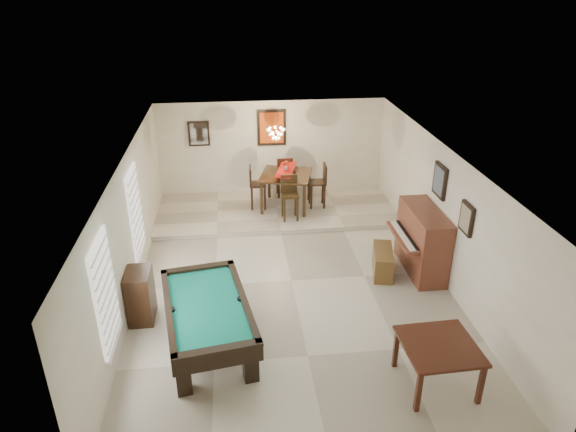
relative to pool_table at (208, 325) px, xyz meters
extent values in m
cube|color=beige|center=(1.57, 1.80, -0.41)|extent=(6.00, 9.00, 0.02)
cube|color=silver|center=(1.57, 6.30, 0.90)|extent=(6.00, 0.04, 2.60)
cube|color=silver|center=(1.57, -2.70, 0.90)|extent=(6.00, 0.04, 2.60)
cube|color=silver|center=(-1.43, 1.80, 0.90)|extent=(0.04, 9.00, 2.60)
cube|color=silver|center=(4.57, 1.80, 0.90)|extent=(0.04, 9.00, 2.60)
cube|color=white|center=(1.57, 1.80, 2.20)|extent=(6.00, 9.00, 0.04)
cube|color=beige|center=(1.57, 5.05, -0.34)|extent=(6.00, 2.50, 0.12)
cube|color=white|center=(-1.40, -0.40, 1.00)|extent=(0.06, 1.00, 1.70)
cube|color=white|center=(-1.40, 2.40, 1.00)|extent=(0.06, 1.00, 1.70)
cube|color=brown|center=(3.46, 1.89, -0.14)|extent=(0.56, 1.00, 0.52)
cube|color=black|center=(-1.19, 0.88, 0.08)|extent=(0.42, 0.63, 0.95)
cube|color=#D84C14|center=(1.57, 6.26, 1.50)|extent=(0.75, 0.06, 0.95)
cube|color=white|center=(-0.33, 6.26, 1.40)|extent=(0.55, 0.06, 0.65)
cube|color=slate|center=(4.53, 2.10, 1.50)|extent=(0.06, 0.55, 0.65)
cube|color=gray|center=(4.53, 0.80, 1.30)|extent=(0.06, 0.45, 0.55)
camera|label=1|loc=(0.53, -6.86, 5.18)|focal=32.00mm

